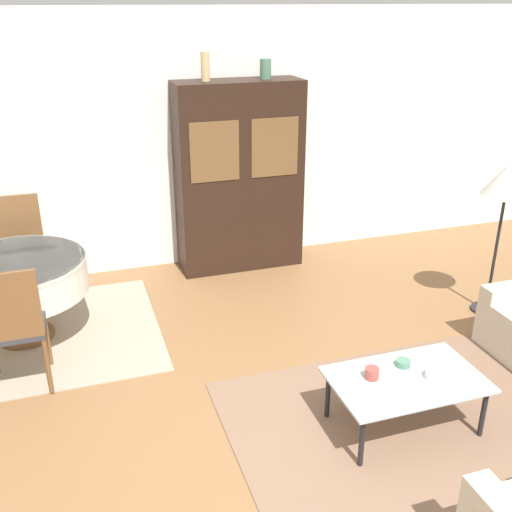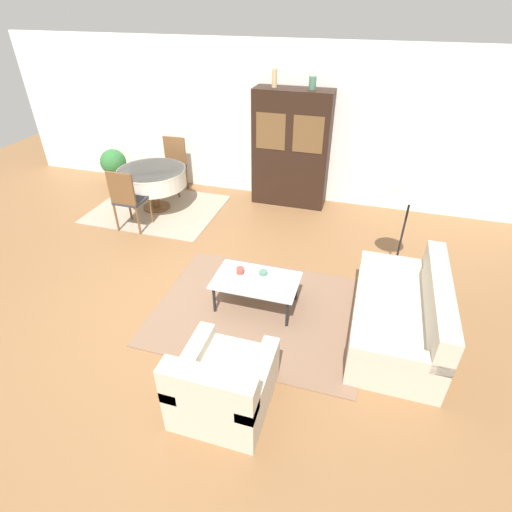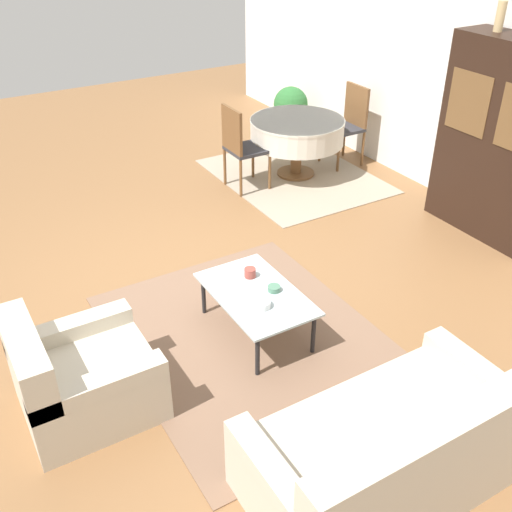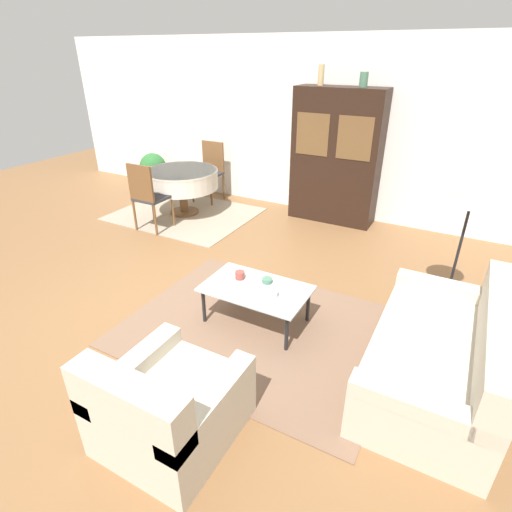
% 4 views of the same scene
% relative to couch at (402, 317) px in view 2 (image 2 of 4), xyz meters
% --- Properties ---
extents(ground_plane, '(14.00, 14.00, 0.00)m').
position_rel_couch_xyz_m(ground_plane, '(-2.63, -0.26, -0.29)').
color(ground_plane, brown).
extents(wall_back, '(10.00, 0.06, 2.70)m').
position_rel_couch_xyz_m(wall_back, '(-2.63, 3.37, 1.06)').
color(wall_back, white).
rests_on(wall_back, ground_plane).
extents(area_rug, '(2.53, 1.99, 0.01)m').
position_rel_couch_xyz_m(area_rug, '(-1.64, -0.04, -0.28)').
color(area_rug, brown).
rests_on(area_rug, ground_plane).
extents(dining_rug, '(2.22, 1.77, 0.01)m').
position_rel_couch_xyz_m(dining_rug, '(-4.20, 2.10, -0.28)').
color(dining_rug, gray).
rests_on(dining_rug, ground_plane).
extents(couch, '(0.93, 1.75, 0.82)m').
position_rel_couch_xyz_m(couch, '(0.00, 0.00, 0.00)').
color(couch, beige).
rests_on(couch, ground_plane).
extents(armchair, '(0.83, 0.90, 0.79)m').
position_rel_couch_xyz_m(armchair, '(-1.59, -1.44, 0.00)').
color(armchair, beige).
rests_on(armchair, ground_plane).
extents(coffee_table, '(1.03, 0.63, 0.39)m').
position_rel_couch_xyz_m(coffee_table, '(-1.71, 0.05, 0.08)').
color(coffee_table, black).
rests_on(coffee_table, area_rug).
extents(display_cabinet, '(1.32, 0.47, 2.01)m').
position_rel_couch_xyz_m(display_cabinet, '(-1.98, 3.09, 0.72)').
color(display_cabinet, black).
rests_on(display_cabinet, ground_plane).
extents(dining_table, '(1.18, 1.18, 0.73)m').
position_rel_couch_xyz_m(dining_table, '(-4.23, 2.14, 0.30)').
color(dining_table, brown).
rests_on(dining_table, dining_rug).
extents(dining_chair_near, '(0.44, 0.44, 1.02)m').
position_rel_couch_xyz_m(dining_chair_near, '(-4.23, 1.33, 0.30)').
color(dining_chair_near, brown).
rests_on(dining_chair_near, dining_rug).
extents(dining_chair_far, '(0.44, 0.44, 1.02)m').
position_rel_couch_xyz_m(dining_chair_far, '(-4.23, 2.96, 0.30)').
color(dining_chair_far, brown).
rests_on(dining_chair_far, dining_rug).
extents(floor_lamp, '(0.44, 0.44, 1.46)m').
position_rel_couch_xyz_m(floor_lamp, '(-0.05, 1.29, 0.97)').
color(floor_lamp, black).
rests_on(floor_lamp, ground_plane).
extents(cup, '(0.10, 0.10, 0.08)m').
position_rel_couch_xyz_m(cup, '(-1.94, 0.13, 0.15)').
color(cup, '#9E4238').
rests_on(cup, coffee_table).
extents(bowl, '(0.15, 0.15, 0.06)m').
position_rel_couch_xyz_m(bowl, '(-1.53, -0.01, 0.14)').
color(bowl, white).
rests_on(bowl, coffee_table).
extents(bowl_small, '(0.10, 0.10, 0.05)m').
position_rel_couch_xyz_m(bowl_small, '(-1.66, 0.19, 0.14)').
color(bowl_small, '#4C7A60').
rests_on(bowl_small, coffee_table).
extents(vase_tall, '(0.09, 0.09, 0.28)m').
position_rel_couch_xyz_m(vase_tall, '(-2.31, 3.09, 1.86)').
color(vase_tall, tan).
rests_on(vase_tall, display_cabinet).
extents(vase_short, '(0.11, 0.11, 0.19)m').
position_rel_couch_xyz_m(vase_short, '(-1.68, 3.09, 1.82)').
color(vase_short, '#4C7A60').
rests_on(vase_short, display_cabinet).
extents(potted_plant, '(0.51, 0.51, 0.70)m').
position_rel_couch_xyz_m(potted_plant, '(-5.57, 2.93, 0.11)').
color(potted_plant, '#93664C').
rests_on(potted_plant, ground_plane).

